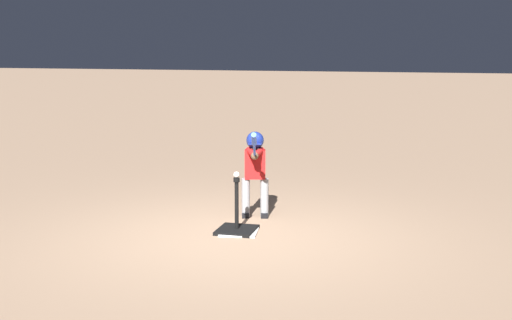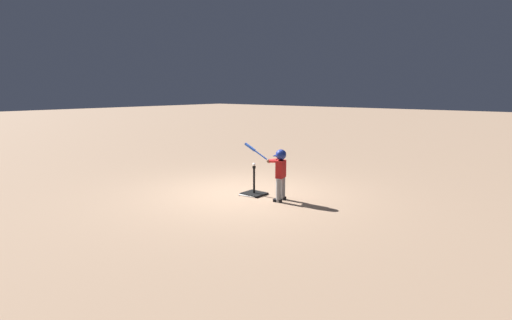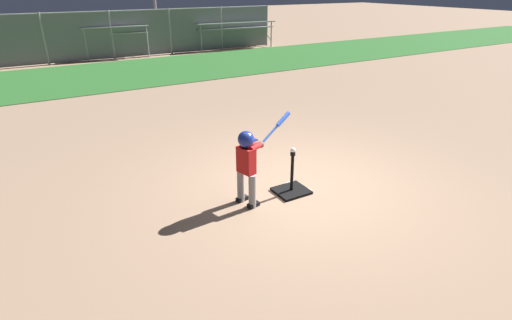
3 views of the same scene
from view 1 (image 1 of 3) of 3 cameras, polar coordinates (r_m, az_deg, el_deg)
ground_plane at (r=8.38m, az=-1.63°, el=-6.32°), size 90.00×90.00×0.00m
home_plate at (r=8.63m, az=-1.37°, el=-5.77°), size 0.50×0.50×0.02m
batting_tee at (r=8.66m, az=-1.55°, el=-5.27°), size 0.50×0.45×0.67m
batter_child at (r=9.21m, az=-0.08°, el=-0.27°), size 0.97×0.42×1.23m
baseball at (r=8.52m, az=-1.57°, el=-1.19°), size 0.07×0.07×0.07m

